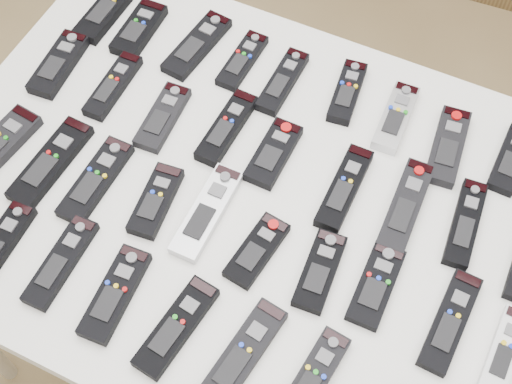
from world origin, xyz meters
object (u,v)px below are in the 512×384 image
at_px(remote_17, 465,223).
at_px(remote_1, 139,29).
at_px(remote_24, 257,250).
at_px(remote_28, 504,351).
at_px(remote_22, 156,201).
at_px(remote_4, 283,82).
at_px(remote_8, 511,159).
at_px(remote_19, 2,143).
at_px(remote_16, 405,206).
at_px(remote_23, 207,212).
at_px(remote_0, 109,7).
at_px(remote_31, 61,262).
at_px(remote_25, 320,271).
at_px(remote_14, 273,153).
at_px(remote_11, 113,86).
at_px(remote_21, 96,180).
at_px(remote_15, 344,188).
at_px(remote_35, 312,379).
at_px(remote_3, 242,60).
at_px(remote_34, 242,355).
at_px(remote_6, 396,118).
at_px(remote_26, 376,285).
at_px(remote_5, 347,92).
at_px(table, 256,213).
at_px(remote_12, 163,117).
at_px(remote_13, 227,128).
at_px(remote_10, 59,64).
at_px(remote_2, 197,45).
at_px(remote_20, 51,162).

bearing_deg(remote_17, remote_1, 164.02).
distance_m(remote_24, remote_28, 0.45).
bearing_deg(remote_22, remote_4, 68.90).
xyz_separation_m(remote_8, remote_19, (-0.90, -0.39, 0.00)).
relative_size(remote_16, remote_23, 0.99).
relative_size(remote_0, remote_31, 1.14).
bearing_deg(remote_23, remote_25, -5.30).
bearing_deg(remote_14, remote_11, 178.99).
height_order(remote_0, remote_21, remote_0).
bearing_deg(remote_24, remote_8, 54.57).
bearing_deg(remote_19, remote_15, 23.45).
height_order(remote_0, remote_35, remote_0).
relative_size(remote_3, remote_34, 0.77).
height_order(remote_4, remote_23, remote_4).
relative_size(remote_3, remote_17, 0.87).
distance_m(remote_6, remote_21, 0.60).
xyz_separation_m(remote_15, remote_26, (0.12, -0.16, -0.00)).
distance_m(remote_8, remote_16, 0.24).
bearing_deg(remote_6, remote_34, -98.81).
distance_m(remote_1, remote_34, 0.76).
distance_m(remote_23, remote_31, 0.27).
bearing_deg(remote_24, remote_34, -64.52).
xyz_separation_m(remote_5, remote_34, (0.05, -0.58, -0.00)).
relative_size(remote_3, remote_28, 0.98).
bearing_deg(remote_34, remote_14, 115.34).
bearing_deg(table, remote_24, -63.64).
bearing_deg(remote_12, remote_24, -35.68).
relative_size(remote_31, remote_34, 0.90).
height_order(remote_3, remote_26, remote_26).
height_order(remote_13, remote_23, remote_13).
xyz_separation_m(remote_23, remote_25, (0.23, -0.02, 0.00)).
height_order(remote_10, remote_22, same).
relative_size(remote_2, remote_21, 0.99).
xyz_separation_m(remote_0, remote_2, (0.23, -0.01, -0.00)).
relative_size(remote_1, remote_28, 0.97).
xyz_separation_m(remote_0, remote_28, (0.99, -0.39, -0.00)).
xyz_separation_m(remote_2, remote_31, (0.02, -0.55, 0.00)).
height_order(remote_8, remote_11, remote_11).
xyz_separation_m(remote_2, remote_13, (0.15, -0.17, 0.00)).
relative_size(remote_15, remote_25, 1.22).
bearing_deg(remote_8, remote_23, -141.31).
relative_size(remote_3, remote_22, 1.04).
relative_size(remote_11, remote_22, 1.14).
xyz_separation_m(remote_21, remote_26, (0.55, 0.03, 0.00)).
bearing_deg(remote_19, remote_10, 99.92).
bearing_deg(remote_20, remote_28, 3.19).
distance_m(remote_16, remote_17, 0.11).
xyz_separation_m(remote_21, remote_28, (0.78, 0.01, 0.00)).
distance_m(remote_14, remote_20, 0.43).
height_order(remote_10, remote_17, remote_10).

